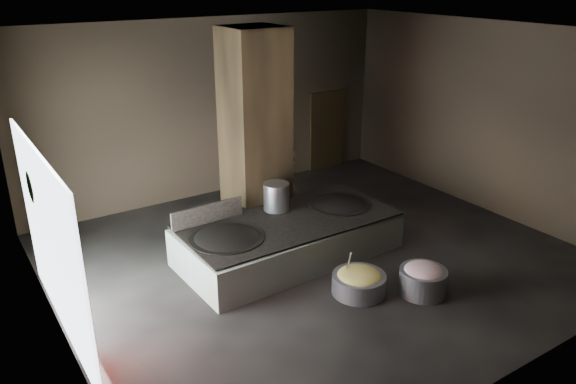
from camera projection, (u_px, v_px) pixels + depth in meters
floor at (316, 259)px, 11.66m from camera, size 10.00×9.00×0.10m
ceiling at (321, 30)px, 9.96m from camera, size 10.00×9.00×0.10m
back_wall at (213, 108)px, 14.34m from camera, size 10.00×0.10×4.50m
front_wall at (525, 244)px, 7.28m from camera, size 10.00×0.10×4.50m
left_wall at (40, 212)px, 8.23m from camera, size 0.10×9.00×4.50m
right_wall at (489, 118)px, 13.39m from camera, size 0.10×9.00×4.50m
pillar at (255, 134)px, 12.13m from camera, size 1.20×1.20×4.50m
hearth_platform at (289, 239)px, 11.57m from camera, size 4.53×2.27×0.78m
platform_cap at (289, 220)px, 11.41m from camera, size 4.38×2.10×0.03m
wok_left at (227, 241)px, 10.65m from camera, size 1.41×1.41×0.39m
wok_left_rim at (227, 238)px, 10.63m from camera, size 1.44×1.44×0.05m
wok_right at (339, 208)px, 12.16m from camera, size 1.31×1.31×0.37m
wok_right_rim at (340, 205)px, 12.14m from camera, size 1.34×1.34×0.05m
stock_pot at (276, 196)px, 11.74m from camera, size 0.54×0.54×0.58m
splash_guard at (207, 214)px, 11.17m from camera, size 1.56×0.10×0.39m
cook at (288, 181)px, 13.49m from camera, size 0.68×0.54×1.63m
veg_basin at (359, 284)px, 10.30m from camera, size 1.02×1.02×0.37m
veg_fill at (359, 276)px, 10.24m from camera, size 0.82×0.82×0.25m
ladle at (348, 265)px, 10.21m from camera, size 0.20×0.37×0.71m
meat_basin at (423, 281)px, 10.28m from camera, size 1.05×1.05×0.48m
meat_fill at (424, 271)px, 10.20m from camera, size 0.72×0.72×0.27m
doorway_near at (256, 145)px, 15.30m from camera, size 1.18×0.08×2.38m
doorway_near_glow at (266, 147)px, 15.26m from camera, size 0.90×0.04×2.12m
doorway_far at (327, 132)px, 16.53m from camera, size 1.18×0.08×2.38m
doorway_far_glow at (326, 132)px, 16.68m from camera, size 0.85×0.04×2.00m
left_opening at (51, 244)px, 8.68m from camera, size 0.04×4.20×3.10m
pavilion_sliver at (85, 325)px, 7.98m from camera, size 0.05×0.90×1.70m
tree_silhouette at (37, 186)px, 9.36m from camera, size 0.28×1.10×1.10m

